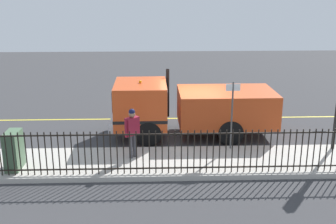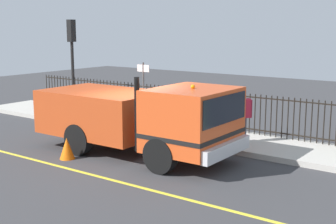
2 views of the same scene
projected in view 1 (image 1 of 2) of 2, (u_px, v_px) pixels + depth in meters
ground_plane at (192, 135)px, 16.80m from camera, size 45.40×45.40×0.00m
sidewalk_slab at (200, 162)px, 14.04m from camera, size 2.47×20.63×0.17m
lane_marking at (187, 118)px, 18.98m from camera, size 0.12×18.57×0.01m
work_truck at (184, 106)px, 16.45m from camera, size 2.51×6.45×2.51m
worker_standing at (132, 128)px, 13.93m from camera, size 0.49×0.50×1.72m
iron_fence at (204, 151)px, 12.86m from camera, size 0.04×17.58×1.40m
utility_cabinet at (14, 150)px, 13.21m from camera, size 0.87×0.42×1.22m
traffic_cone at (218, 116)px, 18.31m from camera, size 0.44×0.44×0.63m
street_sign at (232, 108)px, 14.58m from camera, size 0.06×0.50×2.45m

